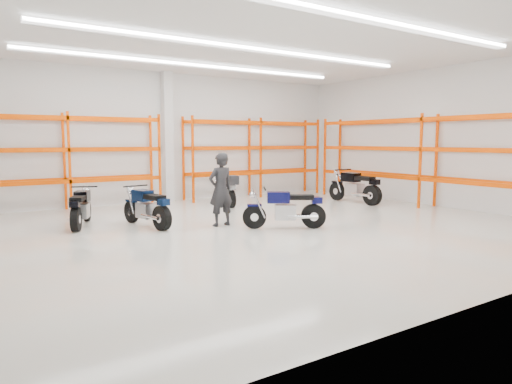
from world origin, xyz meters
TOP-DOWN VIEW (x-y plane):
  - ground at (0.00, 0.00)m, footprint 14.00×14.00m
  - room_shell at (0.00, 0.03)m, footprint 14.02×12.02m
  - motorcycle_main at (0.54, -0.43)m, footprint 1.82×1.18m
  - motorcycle_back_a at (-3.67, 2.55)m, footprint 0.96×1.87m
  - motorcycle_back_b at (-2.27, 1.62)m, footprint 0.72×2.03m
  - motorcycle_back_c at (1.18, 3.84)m, footprint 0.76×2.04m
  - motorcycle_back_d at (5.25, 1.93)m, footprint 0.77×2.32m
  - standing_man at (-0.67, 0.77)m, footprint 0.71×0.49m
  - structural_column at (0.00, 5.82)m, footprint 0.32×0.32m
  - pallet_racking_back_left at (-3.40, 5.48)m, footprint 5.67×0.87m
  - pallet_racking_back_right at (3.40, 5.48)m, footprint 5.67×0.87m
  - pallet_racking_side at (6.48, 0.00)m, footprint 0.87×9.07m

SIDE VIEW (x-z plane):
  - ground at x=0.00m, z-range 0.00..0.00m
  - motorcycle_back_a at x=-3.67m, z-range -0.03..0.94m
  - motorcycle_main at x=0.54m, z-range -0.03..0.97m
  - motorcycle_back_b at x=-2.27m, z-range -0.03..0.97m
  - motorcycle_back_c at x=1.18m, z-range -0.02..1.03m
  - motorcycle_back_d at x=5.25m, z-range -0.04..1.11m
  - standing_man at x=-0.67m, z-range 0.00..1.85m
  - pallet_racking_back_left at x=-3.40m, z-range 0.29..3.29m
  - pallet_racking_back_right at x=3.40m, z-range 0.29..3.29m
  - pallet_racking_side at x=6.48m, z-range 0.31..3.31m
  - structural_column at x=0.00m, z-range 0.00..4.50m
  - room_shell at x=0.00m, z-range 1.03..5.54m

